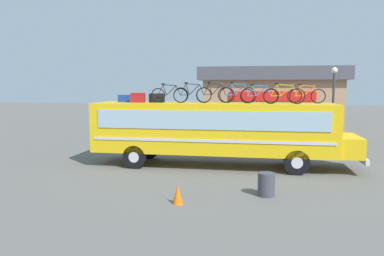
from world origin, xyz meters
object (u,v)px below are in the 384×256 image
object	(u,v)px
rooftop_bicycle_1	(169,95)
rooftop_bicycle_7	(306,95)
bus	(216,128)
rooftop_bicycle_4	(238,94)
luggage_bag_1	(124,98)
luggage_bag_2	(138,98)
rooftop_bicycle_6	(284,95)
traffic_cone	(178,194)
rooftop_bicycle_3	(215,94)
rooftop_bicycle_2	(192,94)
street_lamp	(333,96)
trash_bin	(266,184)
luggage_bag_3	(157,98)
rooftop_bicycle_5	(259,95)

from	to	relation	value
rooftop_bicycle_1	rooftop_bicycle_7	world-z (taller)	rooftop_bicycle_1
bus	rooftop_bicycle_4	size ratio (longest dim) A/B	7.03
luggage_bag_1	luggage_bag_2	distance (m)	0.97
rooftop_bicycle_6	traffic_cone	bearing A→B (deg)	-123.39
rooftop_bicycle_1	traffic_cone	world-z (taller)	rooftop_bicycle_1
rooftop_bicycle_3	rooftop_bicycle_4	xyz separation A→B (m)	(1.08, -0.17, -0.00)
rooftop_bicycle_4	rooftop_bicycle_3	bearing A→B (deg)	170.90
rooftop_bicycle_2	bus	bearing A→B (deg)	4.53
rooftop_bicycle_6	rooftop_bicycle_7	size ratio (longest dim) A/B	1.06
rooftop_bicycle_6	bus	bearing A→B (deg)	172.24
street_lamp	rooftop_bicycle_6	bearing A→B (deg)	-116.51
rooftop_bicycle_2	trash_bin	bearing A→B (deg)	-52.74
trash_bin	luggage_bag_2	bearing A→B (deg)	143.66
rooftop_bicycle_3	bus	bearing A→B (deg)	-72.22
bus	rooftop_bicycle_7	bearing A→B (deg)	5.20
bus	luggage_bag_3	size ratio (longest dim) A/B	17.93
traffic_cone	street_lamp	size ratio (longest dim) A/B	0.13
rooftop_bicycle_5	rooftop_bicycle_6	world-z (taller)	rooftop_bicycle_6
rooftop_bicycle_1	bus	bearing A→B (deg)	1.43
rooftop_bicycle_6	luggage_bag_3	bearing A→B (deg)	173.56
luggage_bag_2	rooftop_bicycle_4	xyz separation A→B (m)	(4.66, 0.33, 0.16)
rooftop_bicycle_3	rooftop_bicycle_5	xyz separation A→B (m)	(2.04, -0.48, -0.03)
luggage_bag_1	rooftop_bicycle_5	bearing A→B (deg)	-3.91
luggage_bag_2	luggage_bag_3	size ratio (longest dim) A/B	0.93
luggage_bag_2	rooftop_bicycle_7	bearing A→B (deg)	3.34
luggage_bag_3	rooftop_bicycle_1	xyz separation A→B (m)	(0.68, -0.31, 0.16)
rooftop_bicycle_2	traffic_cone	distance (m)	6.45
bus	trash_bin	size ratio (longest dim) A/B	15.19
trash_bin	luggage_bag_1	bearing A→B (deg)	144.50
rooftop_bicycle_2	trash_bin	xyz separation A→B (m)	(3.29, -4.33, -2.92)
street_lamp	traffic_cone	bearing A→B (deg)	-119.68
luggage_bag_3	luggage_bag_1	bearing A→B (deg)	175.61
rooftop_bicycle_6	street_lamp	distance (m)	7.54
rooftop_bicycle_1	rooftop_bicycle_4	bearing A→B (deg)	5.42
trash_bin	traffic_cone	world-z (taller)	trash_bin
rooftop_bicycle_3	traffic_cone	distance (m)	6.90
luggage_bag_1	street_lamp	size ratio (longest dim) A/B	0.10
luggage_bag_3	rooftop_bicycle_4	world-z (taller)	rooftop_bicycle_4
luggage_bag_3	luggage_bag_2	bearing A→B (deg)	-157.55
rooftop_bicycle_2	rooftop_bicycle_4	world-z (taller)	same
luggage_bag_2	rooftop_bicycle_2	bearing A→B (deg)	-0.05
bus	traffic_cone	size ratio (longest dim) A/B	18.98
luggage_bag_3	trash_bin	distance (m)	7.42
street_lamp	rooftop_bicycle_2	bearing A→B (deg)	-139.16
rooftop_bicycle_3	luggage_bag_2	bearing A→B (deg)	-171.98
bus	traffic_cone	world-z (taller)	bus
rooftop_bicycle_2	street_lamp	bearing A→B (deg)	40.84
bus	rooftop_bicycle_1	bearing A→B (deg)	-178.57
bus	luggage_bag_2	size ratio (longest dim) A/B	19.28
trash_bin	rooftop_bicycle_4	bearing A→B (deg)	104.79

